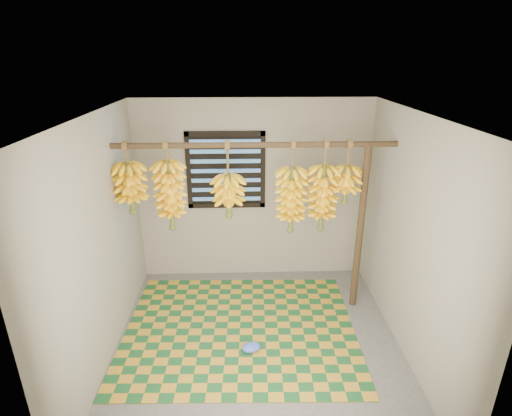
{
  "coord_description": "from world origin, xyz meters",
  "views": [
    {
      "loc": [
        -0.14,
        -3.42,
        2.91
      ],
      "look_at": [
        0.0,
        0.55,
        1.35
      ],
      "focal_mm": 28.0,
      "sensor_mm": 36.0,
      "label": 1
    }
  ],
  "objects_px": {
    "support_post": "(360,230)",
    "banana_bunch_a": "(130,189)",
    "banana_bunch_e": "(323,199)",
    "banana_bunch_f": "(346,185)",
    "woven_mat": "(240,329)",
    "banana_bunch_c": "(229,196)",
    "plastic_bag": "(251,347)",
    "banana_bunch_b": "(170,196)",
    "banana_bunch_d": "(291,200)"
  },
  "relations": [
    {
      "from": "banana_bunch_c",
      "to": "banana_bunch_e",
      "type": "height_order",
      "value": "same"
    },
    {
      "from": "banana_bunch_f",
      "to": "banana_bunch_e",
      "type": "bearing_deg",
      "value": -180.0
    },
    {
      "from": "banana_bunch_c",
      "to": "banana_bunch_e",
      "type": "bearing_deg",
      "value": -0.0
    },
    {
      "from": "plastic_bag",
      "to": "banana_bunch_d",
      "type": "height_order",
      "value": "banana_bunch_d"
    },
    {
      "from": "plastic_bag",
      "to": "banana_bunch_a",
      "type": "height_order",
      "value": "banana_bunch_a"
    },
    {
      "from": "woven_mat",
      "to": "banana_bunch_c",
      "type": "relative_size",
      "value": 2.97
    },
    {
      "from": "banana_bunch_a",
      "to": "banana_bunch_b",
      "type": "height_order",
      "value": "same"
    },
    {
      "from": "plastic_bag",
      "to": "banana_bunch_d",
      "type": "relative_size",
      "value": 0.19
    },
    {
      "from": "banana_bunch_b",
      "to": "banana_bunch_e",
      "type": "bearing_deg",
      "value": -0.0
    },
    {
      "from": "banana_bunch_a",
      "to": "banana_bunch_c",
      "type": "relative_size",
      "value": 0.94
    },
    {
      "from": "banana_bunch_a",
      "to": "support_post",
      "type": "bearing_deg",
      "value": 0.0
    },
    {
      "from": "woven_mat",
      "to": "banana_bunch_b",
      "type": "bearing_deg",
      "value": 149.56
    },
    {
      "from": "banana_bunch_c",
      "to": "woven_mat",
      "type": "bearing_deg",
      "value": -76.53
    },
    {
      "from": "support_post",
      "to": "banana_bunch_a",
      "type": "bearing_deg",
      "value": -180.0
    },
    {
      "from": "banana_bunch_a",
      "to": "banana_bunch_e",
      "type": "xyz_separation_m",
      "value": [
        2.09,
        0.0,
        -0.14
      ]
    },
    {
      "from": "banana_bunch_c",
      "to": "banana_bunch_d",
      "type": "bearing_deg",
      "value": -0.0
    },
    {
      "from": "woven_mat",
      "to": "banana_bunch_d",
      "type": "xyz_separation_m",
      "value": [
        0.59,
        0.43,
        1.37
      ]
    },
    {
      "from": "banana_bunch_b",
      "to": "banana_bunch_e",
      "type": "relative_size",
      "value": 0.96
    },
    {
      "from": "banana_bunch_b",
      "to": "banana_bunch_d",
      "type": "bearing_deg",
      "value": -0.0
    },
    {
      "from": "banana_bunch_c",
      "to": "banana_bunch_e",
      "type": "relative_size",
      "value": 0.83
    },
    {
      "from": "banana_bunch_e",
      "to": "banana_bunch_f",
      "type": "relative_size",
      "value": 1.43
    },
    {
      "from": "banana_bunch_d",
      "to": "banana_bunch_f",
      "type": "bearing_deg",
      "value": 0.0
    },
    {
      "from": "woven_mat",
      "to": "banana_bunch_a",
      "type": "bearing_deg",
      "value": 159.44
    },
    {
      "from": "support_post",
      "to": "plastic_bag",
      "type": "bearing_deg",
      "value": -147.97
    },
    {
      "from": "support_post",
      "to": "banana_bunch_a",
      "type": "relative_size",
      "value": 2.5
    },
    {
      "from": "plastic_bag",
      "to": "banana_bunch_e",
      "type": "bearing_deg",
      "value": 44.26
    },
    {
      "from": "banana_bunch_a",
      "to": "banana_bunch_f",
      "type": "distance_m",
      "value": 2.34
    },
    {
      "from": "banana_bunch_c",
      "to": "plastic_bag",
      "type": "bearing_deg",
      "value": -74.53
    },
    {
      "from": "support_post",
      "to": "banana_bunch_a",
      "type": "distance_m",
      "value": 2.61
    },
    {
      "from": "banana_bunch_b",
      "to": "banana_bunch_d",
      "type": "relative_size",
      "value": 0.95
    },
    {
      "from": "banana_bunch_d",
      "to": "banana_bunch_c",
      "type": "bearing_deg",
      "value": 180.0
    },
    {
      "from": "support_post",
      "to": "banana_bunch_c",
      "type": "distance_m",
      "value": 1.56
    },
    {
      "from": "banana_bunch_b",
      "to": "banana_bunch_c",
      "type": "distance_m",
      "value": 0.64
    },
    {
      "from": "banana_bunch_e",
      "to": "banana_bunch_a",
      "type": "bearing_deg",
      "value": 180.0
    },
    {
      "from": "woven_mat",
      "to": "plastic_bag",
      "type": "xyz_separation_m",
      "value": [
        0.12,
        -0.36,
        0.05
      ]
    },
    {
      "from": "plastic_bag",
      "to": "banana_bunch_d",
      "type": "distance_m",
      "value": 1.62
    },
    {
      "from": "banana_bunch_b",
      "to": "banana_bunch_e",
      "type": "height_order",
      "value": "same"
    },
    {
      "from": "woven_mat",
      "to": "plastic_bag",
      "type": "bearing_deg",
      "value": -72.17
    },
    {
      "from": "banana_bunch_c",
      "to": "banana_bunch_f",
      "type": "xyz_separation_m",
      "value": [
        1.29,
        0.0,
        0.11
      ]
    },
    {
      "from": "banana_bunch_e",
      "to": "banana_bunch_f",
      "type": "bearing_deg",
      "value": 0.0
    },
    {
      "from": "banana_bunch_a",
      "to": "banana_bunch_d",
      "type": "distance_m",
      "value": 1.75
    },
    {
      "from": "banana_bunch_a",
      "to": "banana_bunch_b",
      "type": "bearing_deg",
      "value": 0.0
    },
    {
      "from": "plastic_bag",
      "to": "banana_bunch_c",
      "type": "distance_m",
      "value": 1.61
    },
    {
      "from": "banana_bunch_c",
      "to": "banana_bunch_d",
      "type": "relative_size",
      "value": 0.81
    },
    {
      "from": "woven_mat",
      "to": "banana_bunch_e",
      "type": "xyz_separation_m",
      "value": [
        0.93,
        0.43,
        1.39
      ]
    },
    {
      "from": "banana_bunch_c",
      "to": "banana_bunch_f",
      "type": "distance_m",
      "value": 1.29
    },
    {
      "from": "support_post",
      "to": "banana_bunch_e",
      "type": "distance_m",
      "value": 0.6
    },
    {
      "from": "banana_bunch_a",
      "to": "banana_bunch_c",
      "type": "distance_m",
      "value": 1.06
    },
    {
      "from": "banana_bunch_a",
      "to": "banana_bunch_c",
      "type": "xyz_separation_m",
      "value": [
        1.06,
        0.0,
        -0.1
      ]
    },
    {
      "from": "support_post",
      "to": "banana_bunch_f",
      "type": "relative_size",
      "value": 2.76
    }
  ]
}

